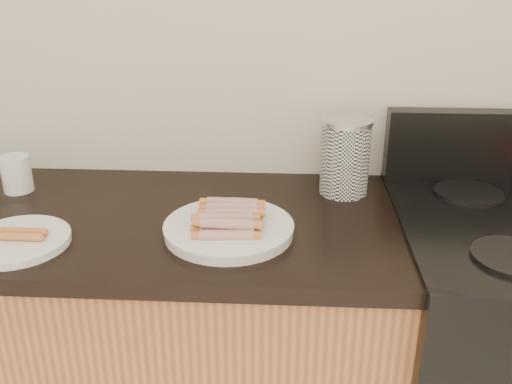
# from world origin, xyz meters

# --- Properties ---
(wall_back) EXTENTS (4.00, 0.04, 2.60)m
(wall_back) POSITION_xyz_m (0.00, 2.00, 1.30)
(wall_back) COLOR silver
(wall_back) RESTS_ON ground
(burner_far_left) EXTENTS (0.18, 0.18, 0.01)m
(burner_far_left) POSITION_xyz_m (0.61, 1.84, 0.92)
(burner_far_left) COLOR black
(burner_far_left) RESTS_ON stove
(main_plate) EXTENTS (0.35, 0.35, 0.02)m
(main_plate) POSITION_xyz_m (-0.01, 1.61, 0.91)
(main_plate) COLOR silver
(main_plate) RESTS_ON counter_slab
(side_plate) EXTENTS (0.26, 0.26, 0.02)m
(side_plate) POSITION_xyz_m (-0.48, 1.53, 0.91)
(side_plate) COLOR silver
(side_plate) RESTS_ON counter_slab
(hotdog_pile) EXTENTS (0.12, 0.17, 0.05)m
(hotdog_pile) POSITION_xyz_m (-0.01, 1.61, 0.94)
(hotdog_pile) COLOR maroon
(hotdog_pile) RESTS_ON main_plate
(plain_sausages) EXTENTS (0.12, 0.04, 0.02)m
(plain_sausages) POSITION_xyz_m (-0.48, 1.53, 0.93)
(plain_sausages) COLOR #CD7C59
(plain_sausages) RESTS_ON side_plate
(canister) EXTENTS (0.13, 0.13, 0.21)m
(canister) POSITION_xyz_m (0.28, 1.87, 1.00)
(canister) COLOR white
(canister) RESTS_ON counter_slab
(mug) EXTENTS (0.08, 0.08, 0.10)m
(mug) POSITION_xyz_m (-0.62, 1.83, 0.95)
(mug) COLOR white
(mug) RESTS_ON counter_slab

